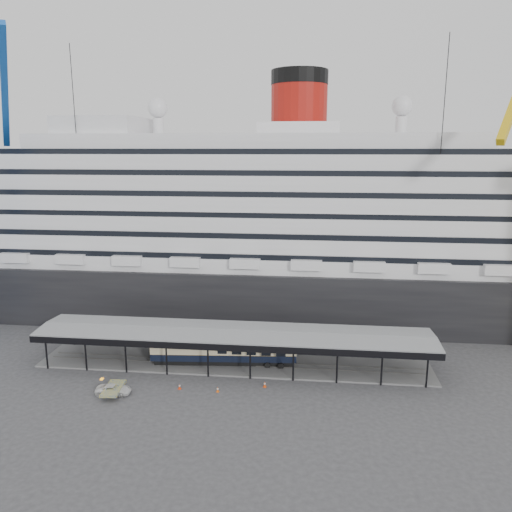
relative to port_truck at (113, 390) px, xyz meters
name	(u,v)px	position (x,y,z in m)	size (l,w,h in m)	color
ground	(228,380)	(13.83, 5.30, -0.61)	(200.00, 200.00, 0.00)	#37373A
cruise_ship	(255,214)	(13.88, 37.30, 17.74)	(130.00, 30.00, 43.90)	black
platform_canopy	(234,349)	(13.83, 10.30, 1.75)	(56.00, 9.18, 5.30)	slate
port_truck	(113,390)	(0.00, 0.00, 0.00)	(2.03, 4.39, 1.22)	silver
pullman_carriage	(224,348)	(12.40, 10.30, 1.88)	(20.86, 4.31, 20.34)	black
traffic_cone_left	(180,386)	(7.98, 2.22, -0.24)	(0.47, 0.47, 0.75)	red
traffic_cone_mid	(218,389)	(13.03, 1.99, -0.26)	(0.42, 0.42, 0.70)	#E85B0C
traffic_cone_right	(265,384)	(18.90, 3.96, -0.21)	(0.51, 0.51, 0.80)	#E0450C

